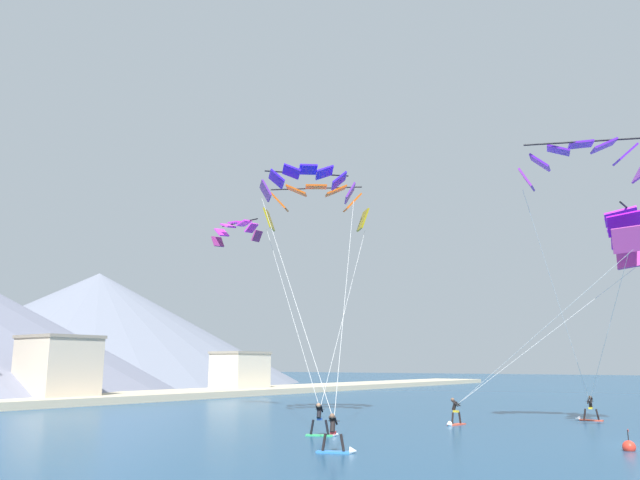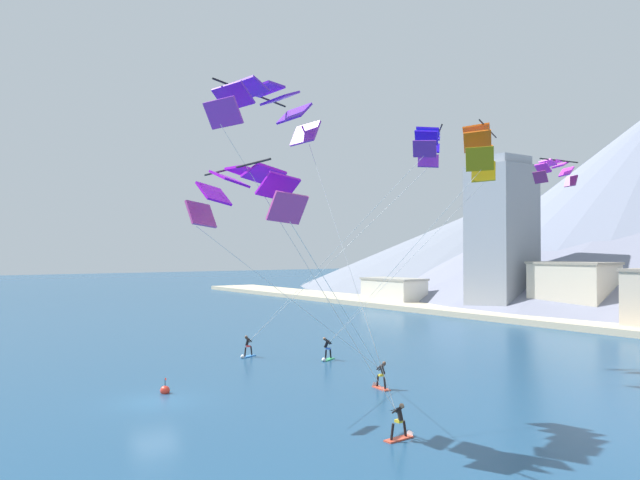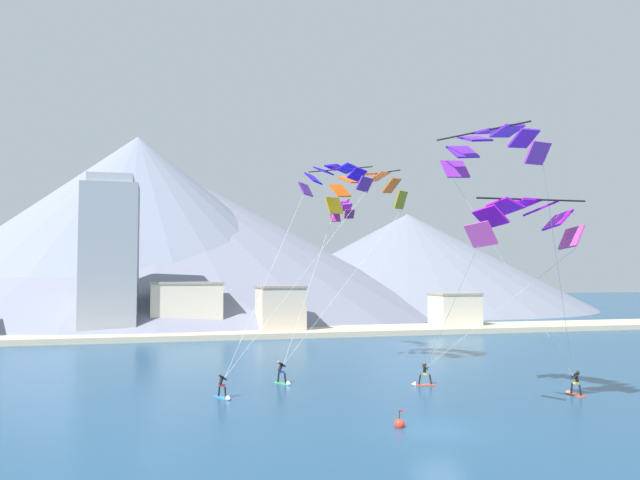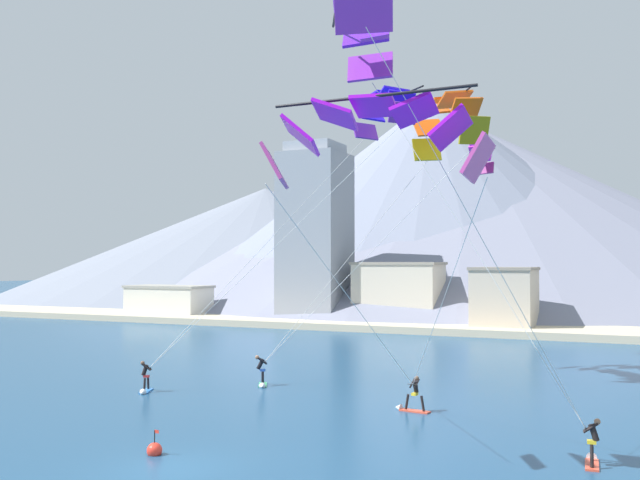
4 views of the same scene
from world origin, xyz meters
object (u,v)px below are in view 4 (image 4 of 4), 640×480
at_px(race_marker_buoy, 154,450).
at_px(kitesurfer_near_lead, 411,401).
at_px(parafoil_kite_distant_high_outer, 481,154).
at_px(kitesurfer_far_left, 262,376).
at_px(parafoil_kite_near_lead, 374,132).
at_px(kitesurfer_mid_center, 145,383).
at_px(parafoil_kite_far_left, 445,119).
at_px(parafoil_kite_near_trail, 364,16).
at_px(parafoil_kite_mid_center, 384,109).
at_px(kitesurfer_near_trail, 592,450).

bearing_deg(race_marker_buoy, kitesurfer_near_lead, 60.95).
relative_size(parafoil_kite_distant_high_outer, race_marker_buoy, 4.85).
bearing_deg(kitesurfer_far_left, parafoil_kite_distant_high_outer, 59.93).
xyz_separation_m(parafoil_kite_near_lead, parafoil_kite_distant_high_outer, (-2.52, 28.86, 3.47)).
relative_size(kitesurfer_near_lead, kitesurfer_mid_center, 1.02).
distance_m(kitesurfer_far_left, parafoil_kite_far_left, 18.77).
bearing_deg(kitesurfer_far_left, kitesurfer_near_lead, -17.17).
bearing_deg(parafoil_kite_near_lead, kitesurfer_near_lead, 100.91).
bearing_deg(parafoil_kite_far_left, parafoil_kite_near_trail, -84.35).
distance_m(kitesurfer_near_lead, parafoil_kite_distant_high_outer, 23.39).
bearing_deg(race_marker_buoy, kitesurfer_far_left, 103.79).
bearing_deg(race_marker_buoy, parafoil_kite_distant_high_outer, 79.29).
bearing_deg(kitesurfer_near_lead, parafoil_kite_mid_center, 117.04).
relative_size(parafoil_kite_mid_center, parafoil_kite_far_left, 1.02).
bearing_deg(kitesurfer_far_left, parafoil_kite_far_left, 39.08).
distance_m(kitesurfer_near_trail, kitesurfer_mid_center, 23.04).
bearing_deg(race_marker_buoy, kitesurfer_near_trail, 20.02).
bearing_deg(parafoil_kite_mid_center, kitesurfer_near_trail, -48.34).
xyz_separation_m(kitesurfer_near_lead, parafoil_kite_near_trail, (0.96, -8.51, 15.25)).
distance_m(kitesurfer_near_trail, race_marker_buoy, 15.37).
relative_size(kitesurfer_far_left, parafoil_kite_mid_center, 0.11).
height_order(parafoil_kite_near_trail, parafoil_kite_far_left, parafoil_kite_far_left).
bearing_deg(kitesurfer_near_trail, parafoil_kite_far_left, 120.05).
bearing_deg(parafoil_kite_distant_high_outer, kitesurfer_near_trail, -70.12).
distance_m(kitesurfer_far_left, race_marker_buoy, 14.45).
bearing_deg(kitesurfer_near_trail, parafoil_kite_near_lead, -144.73).
bearing_deg(parafoil_kite_mid_center, kitesurfer_far_left, -135.68).
relative_size(kitesurfer_mid_center, parafoil_kite_distant_high_outer, 0.35).
xyz_separation_m(kitesurfer_near_trail, parafoil_kite_distant_high_outer, (-8.83, 24.40, 14.19)).
relative_size(kitesurfer_near_trail, kitesurfer_far_left, 0.99).
distance_m(kitesurfer_mid_center, parafoil_kite_distant_high_outer, 28.05).
bearing_deg(parafoil_kite_mid_center, parafoil_kite_near_lead, -71.53).
height_order(kitesurfer_near_trail, parafoil_kite_near_lead, parafoil_kite_near_lead).
distance_m(parafoil_kite_near_lead, parafoil_kite_distant_high_outer, 29.18).
bearing_deg(parafoil_kite_near_trail, parafoil_kite_far_left, 95.65).
bearing_deg(kitesurfer_mid_center, kitesurfer_far_left, 42.17).
distance_m(parafoil_kite_near_trail, race_marker_buoy, 17.31).
bearing_deg(parafoil_kite_distant_high_outer, parafoil_kite_near_lead, -85.02).
height_order(parafoil_kite_distant_high_outer, race_marker_buoy, parafoil_kite_distant_high_outer).
xyz_separation_m(parafoil_kite_mid_center, parafoil_kite_distant_high_outer, (3.66, 10.37, -1.49)).
xyz_separation_m(kitesurfer_mid_center, parafoil_kite_mid_center, (10.11, 9.54, 15.67)).
relative_size(kitesurfer_far_left, parafoil_kite_far_left, 0.11).
height_order(parafoil_kite_near_lead, parafoil_kite_distant_high_outer, parafoil_kite_distant_high_outer).
bearing_deg(parafoil_kite_distant_high_outer, parafoil_kite_far_left, -92.28).
distance_m(kitesurfer_far_left, parafoil_kite_distant_high_outer, 22.93).
bearing_deg(parafoil_kite_distant_high_outer, parafoil_kite_near_trail, -86.85).
xyz_separation_m(kitesurfer_far_left, parafoil_kite_mid_center, (5.39, 5.26, 15.61)).
xyz_separation_m(kitesurfer_near_trail, parafoil_kite_far_left, (-9.17, 15.85, 15.12)).
distance_m(parafoil_kite_near_trail, parafoil_kite_distant_high_outer, 27.16).
bearing_deg(kitesurfer_near_lead, parafoil_kite_near_lead, -79.09).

